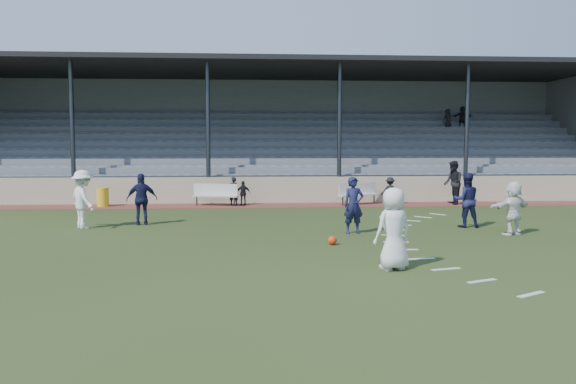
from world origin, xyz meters
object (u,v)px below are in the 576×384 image
object	(u,v)px
bench_left	(216,193)
official	(453,183)
trash_bin	(103,197)
football	(332,240)
player_navy_lead	(354,205)
bench_right	(358,192)
player_white_lead	(394,229)

from	to	relation	value
bench_left	official	distance (m)	10.55
trash_bin	football	bearing A→B (deg)	-48.53
player_navy_lead	official	distance (m)	9.58
trash_bin	football	size ratio (longest dim) A/B	3.30
official	player_navy_lead	bearing A→B (deg)	-34.76
bench_right	football	distance (m)	10.14
player_white_lead	player_navy_lead	size ratio (longest dim) A/B	1.04
football	official	size ratio (longest dim) A/B	0.13
bench_left	player_navy_lead	distance (m)	9.07
bench_right	football	size ratio (longest dim) A/B	8.11
player_white_lead	official	xyz separation A→B (m)	(5.94, 12.47, 0.10)
bench_left	player_white_lead	size ratio (longest dim) A/B	1.13
bench_left	player_white_lead	distance (m)	13.52
player_navy_lead	trash_bin	bearing A→B (deg)	133.25
trash_bin	football	world-z (taller)	trash_bin
bench_right	player_navy_lead	size ratio (longest dim) A/B	1.15
bench_right	player_white_lead	xyz separation A→B (m)	(-1.74, -12.83, 0.31)
bench_right	player_white_lead	world-z (taller)	player_white_lead
player_white_lead	player_navy_lead	distance (m)	4.92
bench_right	trash_bin	size ratio (longest dim) A/B	2.46
bench_left	trash_bin	xyz separation A→B (m)	(-4.84, 0.00, -0.16)
bench_left	player_navy_lead	bearing A→B (deg)	-44.80
trash_bin	player_white_lead	size ratio (longest dim) A/B	0.45
football	player_white_lead	distance (m)	3.26
bench_left	trash_bin	world-z (taller)	bench_left
trash_bin	player_navy_lead	bearing A→B (deg)	-39.44
player_navy_lead	football	bearing A→B (deg)	-123.60
player_navy_lead	official	world-z (taller)	official
football	trash_bin	bearing A→B (deg)	131.47
bench_left	player_navy_lead	size ratio (longest dim) A/B	1.18
player_white_lead	trash_bin	bearing A→B (deg)	-74.10
player_white_lead	player_navy_lead	bearing A→B (deg)	-111.20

